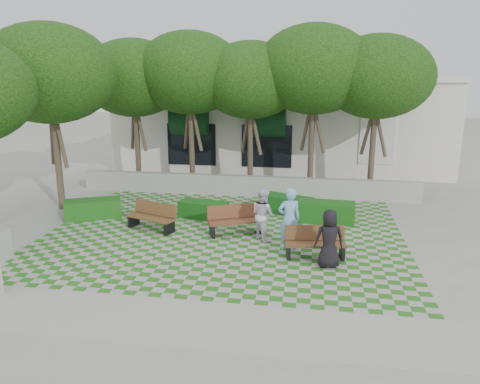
% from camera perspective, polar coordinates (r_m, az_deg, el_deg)
% --- Properties ---
extents(ground, '(90.00, 90.00, 0.00)m').
position_cam_1_polar(ground, '(15.05, -2.81, -6.52)').
color(ground, gray).
rests_on(ground, ground).
extents(lawn, '(12.00, 12.00, 0.00)m').
position_cam_1_polar(lawn, '(15.96, -2.07, -5.22)').
color(lawn, '#2B721E').
rests_on(lawn, ground).
extents(sidewalk_south, '(16.00, 2.00, 0.01)m').
position_cam_1_polar(sidewalk_south, '(10.93, -8.06, -15.28)').
color(sidewalk_south, '#9E9B93').
rests_on(sidewalk_south, ground).
extents(sidewalk_west, '(2.00, 12.00, 0.01)m').
position_cam_1_polar(sidewalk_west, '(18.68, -24.33, -3.57)').
color(sidewalk_west, '#9E9B93').
rests_on(sidewalk_west, ground).
extents(retaining_wall, '(15.00, 0.36, 0.90)m').
position_cam_1_polar(retaining_wall, '(20.74, 0.70, 0.77)').
color(retaining_wall, '#9E9B93').
rests_on(retaining_wall, ground).
extents(bench_east, '(1.85, 0.84, 0.94)m').
position_cam_1_polar(bench_east, '(14.15, 9.14, -6.14)').
color(bench_east, '#55341D').
rests_on(bench_east, ground).
extents(bench_mid, '(1.97, 1.33, 0.99)m').
position_cam_1_polar(bench_mid, '(15.92, -0.54, -3.49)').
color(bench_mid, brown).
rests_on(bench_mid, ground).
extents(bench_west, '(1.91, 1.21, 0.95)m').
position_cam_1_polar(bench_west, '(16.62, -10.66, -3.01)').
color(bench_west, brown).
rests_on(bench_west, ground).
extents(hedge_east, '(2.20, 0.98, 0.75)m').
position_cam_1_polar(hedge_east, '(17.47, 10.29, -2.41)').
color(hedge_east, '#144B14').
rests_on(hedge_east, ground).
extents(hedge_midright, '(2.12, 1.47, 0.69)m').
position_cam_1_polar(hedge_midright, '(18.29, 5.83, -1.57)').
color(hedge_midright, '#144B19').
rests_on(hedge_midright, ground).
extents(hedge_midleft, '(1.92, 1.06, 0.64)m').
position_cam_1_polar(hedge_midleft, '(17.71, -4.47, -2.17)').
color(hedge_midleft, '#134915').
rests_on(hedge_midleft, ground).
extents(hedge_west, '(2.18, 1.58, 0.71)m').
position_cam_1_polar(hedge_west, '(18.50, -17.45, -1.96)').
color(hedge_west, '#195316').
rests_on(hedge_west, ground).
extents(person_blue, '(0.83, 0.67, 1.96)m').
position_cam_1_polar(person_blue, '(14.51, 6.00, -3.29)').
color(person_blue, '#7EB6E7').
rests_on(person_blue, ground).
extents(person_dark, '(0.91, 0.68, 1.69)m').
position_cam_1_polar(person_dark, '(13.41, 10.82, -5.63)').
color(person_dark, black).
rests_on(person_dark, ground).
extents(person_white, '(1.05, 1.06, 1.73)m').
position_cam_1_polar(person_white, '(15.27, 2.84, -2.76)').
color(person_white, white).
rests_on(person_white, ground).
extents(tree_row, '(17.70, 13.40, 7.41)m').
position_cam_1_polar(tree_row, '(20.25, -4.74, 13.90)').
color(tree_row, '#47382B').
rests_on(tree_row, ground).
extents(building, '(18.00, 8.92, 5.15)m').
position_cam_1_polar(building, '(28.02, 5.02, 8.65)').
color(building, silver).
rests_on(building, ground).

